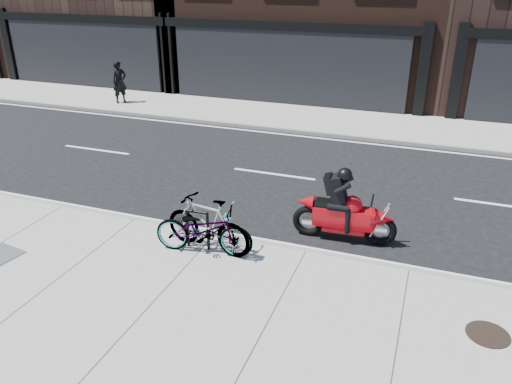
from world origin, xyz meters
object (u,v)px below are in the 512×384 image
at_px(pedestrian, 120,82).
at_px(motorcycle, 349,212).
at_px(bicycle_rear, 208,224).
at_px(manhole_cover, 488,334).
at_px(bike_rack, 198,226).
at_px(bicycle_front, 204,229).

bearing_deg(pedestrian, motorcycle, -98.02).
xyz_separation_m(bicycle_rear, motorcycle, (2.51, 1.57, -0.04)).
bearing_deg(motorcycle, bicycle_rear, -151.42).
height_order(pedestrian, manhole_cover, pedestrian).
distance_m(bike_rack, pedestrian, 12.92).
distance_m(bike_rack, motorcycle, 3.16).
bearing_deg(manhole_cover, bike_rack, 171.04).
xyz_separation_m(bicycle_front, motorcycle, (2.53, 1.71, 0.02)).
xyz_separation_m(pedestrian, manhole_cover, (13.82, -10.62, -0.86)).
height_order(bike_rack, motorcycle, motorcycle).
xyz_separation_m(bicycle_front, bicycle_rear, (0.02, 0.14, 0.06)).
bearing_deg(motorcycle, bicycle_front, -149.48).
relative_size(bicycle_front, pedestrian, 1.14).
xyz_separation_m(bike_rack, pedestrian, (-8.44, 9.77, 0.38)).
bearing_deg(manhole_cover, bicycle_rear, 170.66).
distance_m(bicycle_front, manhole_cover, 5.25).
relative_size(bicycle_front, motorcycle, 0.90).
distance_m(motorcycle, pedestrian, 13.87).
distance_m(motorcycle, manhole_cover, 3.62).
bearing_deg(pedestrian, manhole_cover, -99.29).
height_order(bicycle_rear, pedestrian, pedestrian).
xyz_separation_m(bicycle_front, pedestrian, (-8.65, 9.91, 0.35)).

